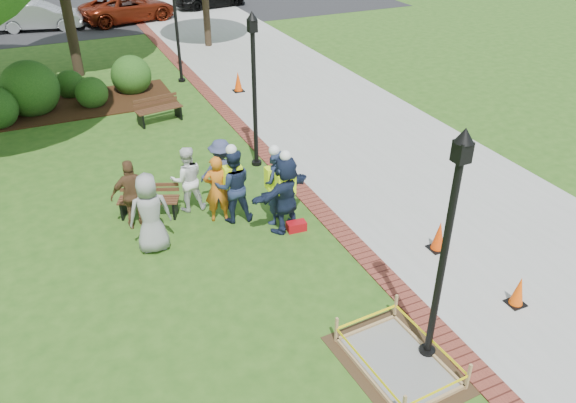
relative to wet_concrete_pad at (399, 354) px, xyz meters
name	(u,v)px	position (x,y,z in m)	size (l,w,h in m)	color
ground	(290,274)	(-0.64, 3.00, -0.23)	(100.00, 100.00, 0.00)	#285116
sidewalk	(299,91)	(4.36, 13.00, -0.22)	(6.00, 60.00, 0.02)	#9E9E99
brick_edging	(218,104)	(1.11, 13.00, -0.22)	(0.50, 60.00, 0.03)	maroon
mulch_bed	(73,105)	(-3.64, 15.00, -0.21)	(7.00, 3.00, 0.05)	#381E0F
parking_lot	(97,13)	(-0.64, 30.00, -0.23)	(36.00, 12.00, 0.01)	black
wet_concrete_pad	(399,354)	(0.00, 0.00, 0.00)	(1.83, 2.40, 0.55)	#47331E
bench_near	(149,206)	(-2.77, 6.53, 0.01)	(1.50, 0.98, 0.77)	#51311B
bench_far	(160,115)	(-1.16, 12.22, 0.03)	(1.59, 0.76, 0.83)	#55321D
cone_front	(518,292)	(2.94, 0.32, 0.08)	(0.34, 0.34, 0.66)	black
cone_back	(439,237)	(2.69, 2.45, 0.12)	(0.37, 0.37, 0.73)	black
cone_far	(238,82)	(2.24, 13.93, 0.14)	(0.39, 0.39, 0.77)	black
toolbox	(296,226)	(0.18, 4.44, -0.12)	(0.45, 0.25, 0.22)	#A30C12
lamp_near	(447,236)	(0.61, 0.00, 2.25)	(0.28, 0.28, 4.26)	black
lamp_mid	(254,80)	(0.61, 8.00, 2.25)	(0.28, 0.28, 4.26)	black
lamp_far	(176,17)	(0.61, 16.00, 2.25)	(0.28, 0.28, 4.26)	black
shrub_a	(0,126)	(-6.05, 14.11, -0.23)	(1.41, 1.41, 1.41)	#174313
shrub_b	(35,112)	(-4.91, 14.93, -0.23)	(1.94, 1.94, 1.94)	#174313
shrub_c	(94,106)	(-2.96, 14.69, -0.23)	(1.12, 1.12, 1.12)	#174313
shrub_d	(134,92)	(-1.39, 15.60, -0.23)	(1.49, 1.49, 1.49)	#174313
shrub_e	(72,96)	(-3.56, 16.04, -0.23)	(1.05, 1.05, 1.05)	#174313
casual_person_a	(150,213)	(-2.99, 5.09, 0.69)	(0.62, 0.43, 1.85)	gray
casual_person_b	(217,189)	(-1.30, 5.64, 0.61)	(0.61, 0.47, 1.69)	#CB6417
casual_person_c	(187,179)	(-1.81, 6.42, 0.60)	(0.57, 0.40, 1.67)	white
casual_person_d	(133,195)	(-3.15, 6.18, 0.62)	(0.56, 0.37, 1.71)	brown
casual_person_e	(222,171)	(-0.91, 6.48, 0.60)	(0.62, 0.50, 1.67)	#373D60
hivis_worker_a	(285,192)	(-0.01, 4.63, 0.76)	(0.70, 0.59, 2.02)	#171F3C
hivis_worker_b	(275,185)	(-0.10, 5.03, 0.75)	(0.67, 0.70, 2.00)	#161F3A
hivis_worker_c	(233,184)	(-0.96, 5.50, 0.74)	(0.64, 0.48, 1.98)	#17203C
parked_car_b	(43,30)	(-3.81, 27.12, -0.23)	(4.65, 2.02, 1.52)	#ACADB2
parked_car_c	(130,21)	(0.73, 27.11, -0.23)	(4.75, 2.06, 1.55)	maroon
parked_car_d	(210,7)	(5.91, 28.85, -0.23)	(4.28, 1.86, 1.40)	black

